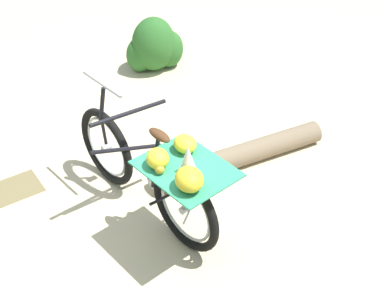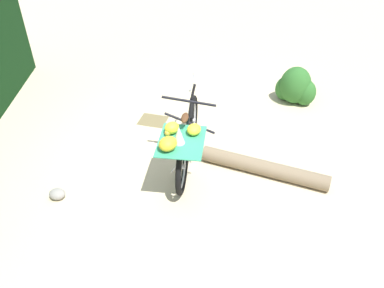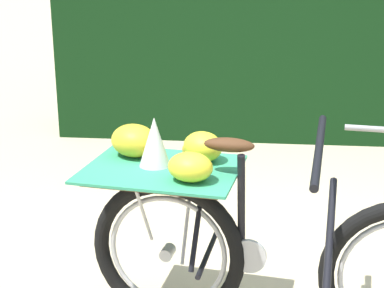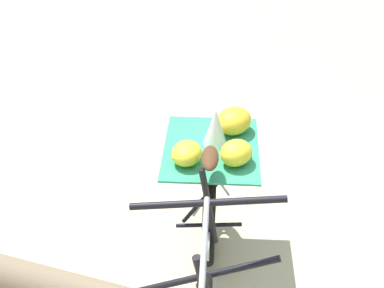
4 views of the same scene
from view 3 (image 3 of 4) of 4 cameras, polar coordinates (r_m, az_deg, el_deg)
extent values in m
torus|color=black|center=(2.74, -2.41, -10.59)|extent=(0.17, 0.73, 0.73)
torus|color=#B7B7BC|center=(2.74, -2.41, -10.59)|extent=(0.10, 0.56, 0.57)
cylinder|color=#B7B7BC|center=(2.74, -2.41, -10.59)|extent=(0.09, 0.07, 0.06)
cylinder|color=black|center=(2.58, 13.39, -8.91)|extent=(0.70, 0.13, 0.30)
cylinder|color=black|center=(2.43, 12.37, -0.49)|extent=(0.71, 0.13, 0.11)
cylinder|color=black|center=(2.56, 4.87, -6.02)|extent=(0.12, 0.05, 0.49)
cylinder|color=black|center=(2.69, 1.53, -10.77)|extent=(0.38, 0.07, 0.05)
cylinder|color=black|center=(2.61, 0.71, -6.55)|extent=(0.32, 0.07, 0.47)
ellipsoid|color=#4C2D19|center=(2.47, 3.66, -0.08)|extent=(0.12, 0.23, 0.06)
cylinder|color=#B7B7BC|center=(2.66, 5.61, -10.91)|extent=(0.04, 0.16, 0.16)
cylinder|color=#B7B7BC|center=(2.64, -0.47, -7.18)|extent=(0.20, 0.04, 0.39)
cylinder|color=#B7B7BC|center=(2.69, -4.82, -6.70)|extent=(0.24, 0.05, 0.39)
cube|color=brown|center=(2.59, -2.94, -2.83)|extent=(0.52, 0.65, 0.02)
cube|color=#33936B|center=(2.58, -2.95, -2.46)|extent=(0.63, 0.75, 0.01)
ellipsoid|color=gold|center=(2.73, -5.73, 0.35)|extent=(0.26, 0.28, 0.15)
ellipsoid|color=yellow|center=(2.65, 1.07, -0.25)|extent=(0.23, 0.24, 0.14)
ellipsoid|color=yellow|center=(2.40, -0.17, -2.27)|extent=(0.18, 0.20, 0.12)
sphere|color=gold|center=(2.71, -0.23, -0.54)|extent=(0.07, 0.07, 0.07)
cone|color=white|center=(2.58, -3.71, 0.23)|extent=(0.16, 0.16, 0.22)
ellipsoid|color=gray|center=(4.31, -1.34, -4.34)|extent=(0.21, 0.17, 0.13)
camera|label=1|loc=(5.61, -24.20, 33.29)|focal=52.61mm
camera|label=2|loc=(5.01, -60.99, 30.95)|focal=36.07mm
camera|label=4|loc=(3.11, 57.23, 25.11)|focal=50.25mm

